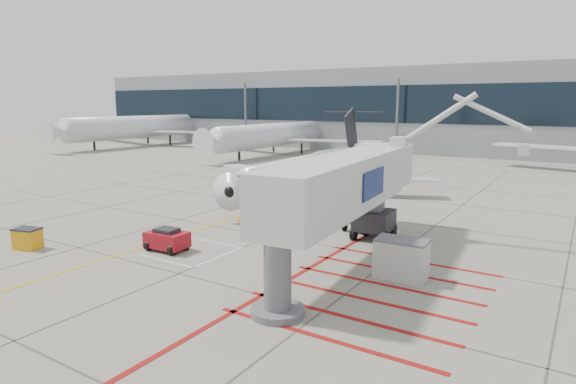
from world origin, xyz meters
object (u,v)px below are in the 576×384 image
Objects in this scene: regional_jet at (296,156)px; spill_bin at (27,238)px; jet_bridge at (339,195)px; pushback_tug at (167,239)px.

spill_bin is (-5.35, -20.74, -3.14)m from regional_jet.
regional_jet is at bearing 123.60° from jet_bridge.
pushback_tug is at bearing -168.89° from jet_bridge.
pushback_tug is 8.08m from spill_bin.
pushback_tug is at bearing 14.32° from spill_bin.
regional_jet reaches higher than jet_bridge.
jet_bridge is (11.07, -14.03, -0.03)m from regional_jet.
pushback_tug is (1.64, -16.70, -3.07)m from regional_jet.
regional_jet is 1.54× the size of jet_bridge.
jet_bridge reaches higher than pushback_tug.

